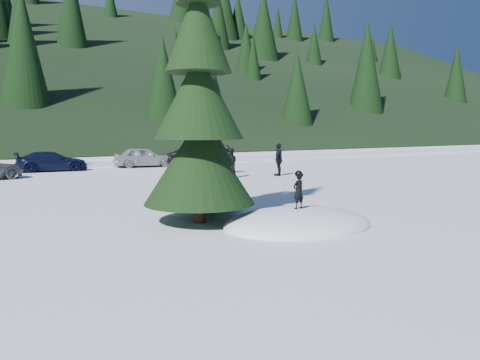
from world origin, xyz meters
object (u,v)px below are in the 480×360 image
child_skier (298,191)px  adult_0 (230,163)px  car_4 (144,157)px  adult_2 (225,159)px  adult_1 (279,159)px  spruce_tall (199,107)px  spruce_short (208,148)px  car_3 (52,161)px  car_5 (196,157)px

child_skier → adult_0: adult_0 is taller
car_4 → child_skier: bearing=-177.5°
adult_2 → car_4: size_ratio=0.42×
child_skier → adult_1: 13.70m
spruce_tall → adult_2: spruce_tall is taller
spruce_short → car_3: spruce_short is taller
spruce_short → adult_0: bearing=56.2°
child_skier → adult_2: bearing=-119.7°
child_skier → car_4: child_skier is taller
adult_0 → adult_1: adult_1 is taller
adult_0 → adult_1: size_ratio=0.88×
adult_0 → child_skier: bearing=96.1°
child_skier → car_4: size_ratio=0.24×
adult_2 → car_3: 11.15m
adult_2 → car_4: (-2.55, 7.09, -0.17)m
spruce_short → spruce_tall: bearing=-125.5°
adult_0 → car_3: 12.06m
adult_1 → car_5: bearing=-120.8°
adult_0 → car_5: bearing=-74.7°
child_skier → adult_0: size_ratio=0.61×
child_skier → car_5: (6.19, 19.51, -0.32)m
child_skier → car_5: size_ratio=0.25×
adult_0 → car_5: size_ratio=0.41×
child_skier → adult_1: size_ratio=0.54×
spruce_tall → child_skier: size_ratio=8.56×
child_skier → car_3: 21.32m
spruce_tall → child_skier: spruce_tall is taller
spruce_short → car_3: (-1.95, 17.86, -1.48)m
spruce_short → adult_1: spruce_short is taller
spruce_tall → adult_1: bearing=44.7°
adult_0 → car_3: adult_0 is taller
spruce_tall → car_4: spruce_tall is taller
spruce_short → adult_1: size_ratio=2.86×
adult_0 → car_3: size_ratio=0.39×
spruce_tall → car_3: (-0.95, 19.26, -2.70)m
adult_2 → child_skier: bearing=57.3°
adult_1 → adult_0: bearing=-47.2°
car_3 → car_5: (9.31, -1.58, 0.04)m
spruce_tall → adult_2: 14.61m
spruce_tall → car_5: bearing=64.7°
spruce_short → car_4: size_ratio=1.30×
child_skier → car_4: bearing=-106.3°
adult_0 → car_4: 9.45m
adult_2 → car_3: bearing=-50.7°
adult_0 → car_5: adult_0 is taller
spruce_tall → car_5: (8.36, 17.68, -2.66)m
spruce_short → adult_2: size_ratio=3.07×
spruce_tall → adult_1: spruce_tall is taller
adult_1 → car_4: bearing=-105.0°
spruce_tall → car_3: bearing=92.8°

